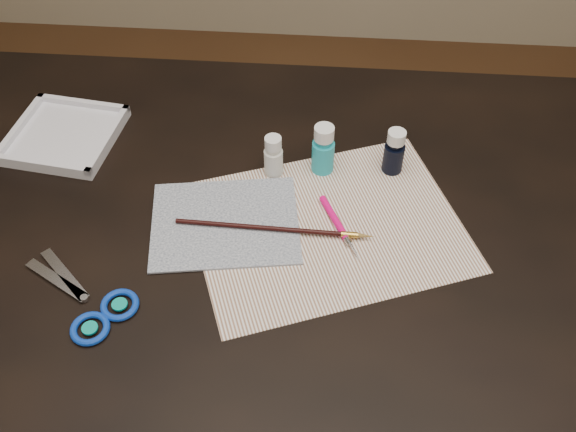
# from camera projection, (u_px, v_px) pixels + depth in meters

# --- Properties ---
(table) EXTENTS (1.30, 0.90, 0.75)m
(table) POSITION_uv_depth(u_px,v_px,m) (288.00, 362.00, 1.25)
(table) COLOR black
(table) RESTS_ON ground
(paper) EXTENTS (0.48, 0.43, 0.00)m
(paper) POSITION_uv_depth(u_px,v_px,m) (328.00, 226.00, 0.99)
(paper) COLOR white
(paper) RESTS_ON table
(canvas) EXTENTS (0.25, 0.21, 0.00)m
(canvas) POSITION_uv_depth(u_px,v_px,m) (225.00, 223.00, 0.99)
(canvas) COLOR #17233D
(canvas) RESTS_ON paper
(paint_bottle_white) EXTENTS (0.04, 0.04, 0.08)m
(paint_bottle_white) POSITION_uv_depth(u_px,v_px,m) (273.00, 156.00, 1.04)
(paint_bottle_white) COLOR silver
(paint_bottle_white) RESTS_ON table
(paint_bottle_cyan) EXTENTS (0.05, 0.05, 0.09)m
(paint_bottle_cyan) POSITION_uv_depth(u_px,v_px,m) (323.00, 149.00, 1.04)
(paint_bottle_cyan) COLOR #1FA7B8
(paint_bottle_cyan) RESTS_ON table
(paint_bottle_navy) EXTENTS (0.04, 0.04, 0.08)m
(paint_bottle_navy) POSITION_uv_depth(u_px,v_px,m) (394.00, 152.00, 1.04)
(paint_bottle_navy) COLOR black
(paint_bottle_navy) RESTS_ON table
(paintbrush) EXTENTS (0.30, 0.02, 0.01)m
(paintbrush) POSITION_uv_depth(u_px,v_px,m) (274.00, 229.00, 0.97)
(paintbrush) COLOR black
(paintbrush) RESTS_ON canvas
(craft_knife) EXTENTS (0.07, 0.13, 0.01)m
(craft_knife) POSITION_uv_depth(u_px,v_px,m) (340.00, 228.00, 0.98)
(craft_knife) COLOR #EB0771
(craft_knife) RESTS_ON paper
(scissors) EXTENTS (0.23, 0.19, 0.01)m
(scissors) POSITION_uv_depth(u_px,v_px,m) (72.00, 294.00, 0.90)
(scissors) COLOR silver
(scissors) RESTS_ON table
(palette_tray) EXTENTS (0.20, 0.20, 0.02)m
(palette_tray) POSITION_uv_depth(u_px,v_px,m) (64.00, 135.00, 1.12)
(palette_tray) COLOR silver
(palette_tray) RESTS_ON table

